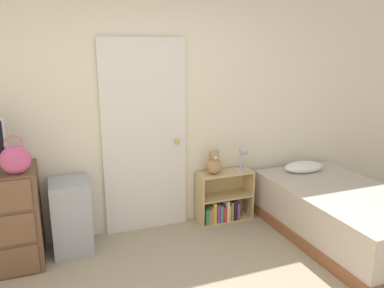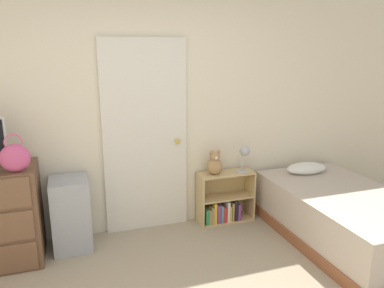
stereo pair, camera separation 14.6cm
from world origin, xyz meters
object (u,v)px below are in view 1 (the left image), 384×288
at_px(desk_lamp, 243,153).
at_px(bed, 342,213).
at_px(storage_bin, 71,216).
at_px(teddy_bear, 214,164).
at_px(handbag, 15,160).
at_px(bookshelf, 222,202).

height_order(desk_lamp, bed, desk_lamp).
height_order(storage_bin, teddy_bear, teddy_bear).
relative_size(handbag, bookshelf, 0.52).
bearing_deg(teddy_bear, storage_bin, -177.25).
bearing_deg(handbag, teddy_bear, 9.17).
distance_m(desk_lamp, bed, 1.19).
xyz_separation_m(bookshelf, teddy_bear, (-0.11, -0.00, 0.47)).
xyz_separation_m(handbag, teddy_bear, (1.92, 0.31, -0.34)).
bearing_deg(bookshelf, desk_lamp, -10.41).
height_order(handbag, teddy_bear, handbag).
distance_m(storage_bin, teddy_bear, 1.56).
relative_size(bookshelf, teddy_bear, 2.35).
relative_size(handbag, desk_lamp, 1.09).
relative_size(teddy_bear, bed, 0.14).
distance_m(handbag, teddy_bear, 1.97).
bearing_deg(bed, desk_lamp, 135.07).
bearing_deg(bookshelf, handbag, -171.29).
distance_m(teddy_bear, desk_lamp, 0.35).
bearing_deg(bookshelf, teddy_bear, -179.39).
relative_size(handbag, bed, 0.18).
distance_m(bookshelf, teddy_bear, 0.48).
bearing_deg(teddy_bear, bookshelf, 0.61).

